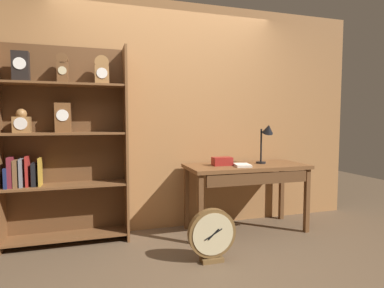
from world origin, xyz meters
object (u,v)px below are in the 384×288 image
object	(u,v)px
desk_lamp	(267,134)
open_repair_manual	(242,165)
toolbox_small	(222,161)
bookshelf	(61,142)
workbench	(247,173)
round_clock_large	(212,235)

from	to	relation	value
desk_lamp	open_repair_manual	size ratio (longest dim) A/B	2.15
toolbox_small	open_repair_manual	size ratio (longest dim) A/B	0.98
bookshelf	desk_lamp	distance (m)	2.22
toolbox_small	open_repair_manual	distance (m)	0.23
toolbox_small	bookshelf	bearing A→B (deg)	173.73
desk_lamp	workbench	bearing A→B (deg)	-172.58
workbench	toolbox_small	distance (m)	0.32
round_clock_large	workbench	bearing A→B (deg)	43.33
desk_lamp	toolbox_small	xyz separation A→B (m)	(-0.54, 0.01, -0.29)
round_clock_large	open_repair_manual	bearing A→B (deg)	44.13
bookshelf	workbench	bearing A→B (deg)	-6.77
bookshelf	toolbox_small	size ratio (longest dim) A/B	9.27
bookshelf	round_clock_large	xyz separation A→B (m)	(1.30, -0.85, -0.79)
open_repair_manual	toolbox_small	bearing A→B (deg)	155.84
workbench	toolbox_small	bearing A→B (deg)	170.36
open_repair_manual	bookshelf	bearing A→B (deg)	-178.24
desk_lamp	toolbox_small	bearing A→B (deg)	178.46
desk_lamp	open_repair_manual	xyz separation A→B (m)	(-0.36, -0.12, -0.33)
round_clock_large	bookshelf	bearing A→B (deg)	146.85
bookshelf	toolbox_small	distance (m)	1.69
workbench	round_clock_large	size ratio (longest dim) A/B	2.84
workbench	bookshelf	bearing A→B (deg)	173.23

